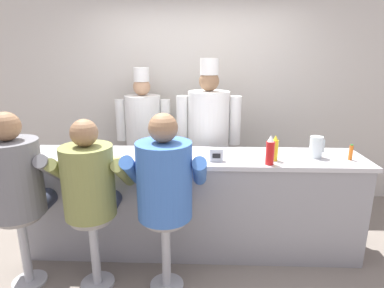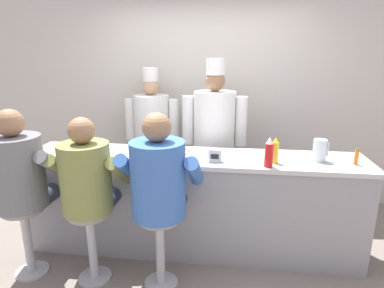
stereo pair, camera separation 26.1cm
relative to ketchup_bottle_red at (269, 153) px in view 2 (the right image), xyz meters
name	(u,v)px [view 2 (the right image)]	position (x,y,z in m)	size (l,w,h in m)	color
ground_plane	(188,265)	(-0.67, -0.08, -1.09)	(20.00, 20.00, 0.00)	slate
wall_back	(205,97)	(-0.67, 1.54, 0.26)	(10.00, 0.06, 2.70)	beige
diner_counter	(192,202)	(-0.67, 0.23, -0.60)	(3.19, 0.62, 0.96)	gray
ketchup_bottle_red	(269,153)	(0.00, 0.00, 0.00)	(0.07, 0.07, 0.26)	red
mustard_bottle_yellow	(275,151)	(0.07, 0.11, -0.01)	(0.06, 0.06, 0.23)	yellow
hot_sauce_bottle_orange	(356,157)	(0.75, 0.15, -0.05)	(0.03, 0.03, 0.14)	orange
water_pitcher_clear	(320,150)	(0.46, 0.22, -0.02)	(0.13, 0.12, 0.20)	silver
breakfast_plate	(116,157)	(-1.35, 0.04, -0.11)	(0.25, 0.25, 0.05)	white
cereal_bowl	(81,157)	(-1.65, -0.01, -0.10)	(0.15, 0.15, 0.05)	#B24C47
coffee_mug_tan	(181,152)	(-0.77, 0.18, -0.07)	(0.12, 0.08, 0.09)	beige
napkin_dispenser_chrome	(215,155)	(-0.45, 0.08, -0.06)	(0.11, 0.07, 0.11)	silver
diner_seated_grey	(21,175)	(-2.04, -0.32, -0.18)	(0.65, 0.64, 1.47)	#B2B5BA
diner_seated_olive	(88,182)	(-1.45, -0.33, -0.20)	(0.61, 0.60, 1.42)	#B2B5BA
diner_seated_blue	(159,182)	(-0.86, -0.32, -0.18)	(0.65, 0.64, 1.47)	#B2B5BA
cook_in_whites_near	(152,131)	(-1.32, 1.23, -0.13)	(0.68, 0.43, 1.73)	#232328
cook_in_whites_far	(214,134)	(-0.51, 0.91, -0.07)	(0.72, 0.46, 1.84)	#232328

